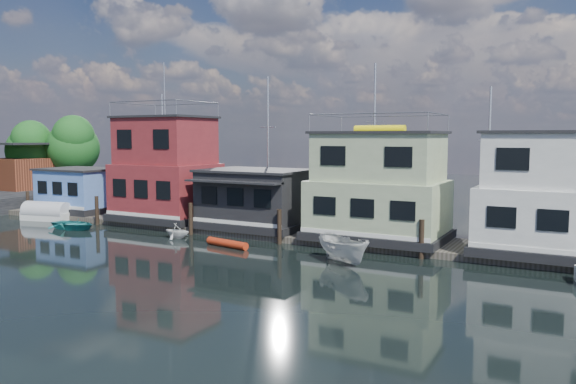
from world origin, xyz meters
The scene contains 15 objects.
ground centered at (0.00, 0.00, 0.00)m, with size 160.00×160.00×0.00m, color black.
dock centered at (0.00, 12.00, 0.20)m, with size 48.00×5.00×0.40m, color #595147.
houseboat_blue centered at (-18.00, 12.00, 2.21)m, with size 6.40×4.90×3.66m.
houseboat_red centered at (-8.50, 12.00, 4.10)m, with size 7.40×5.90×11.86m.
houseboat_dark centered at (-0.50, 11.98, 2.42)m, with size 7.40×6.10×4.06m.
houseboat_green centered at (8.50, 12.00, 3.55)m, with size 8.40×5.90×7.03m.
houseboat_white centered at (18.50, 12.00, 3.54)m, with size 8.40×5.90×6.66m.
pilings centered at (-0.33, 9.20, 1.10)m, with size 42.28×0.28×2.20m.
background_masts centered at (4.76, 18.00, 5.55)m, with size 36.40×0.16×12.00m.
shore centered at (-30.67, 15.86, 3.60)m, with size 12.40×15.72×8.24m.
red_kayak centered at (0.69, 6.78, 0.24)m, with size 0.47×0.47×3.21m, color #B52D13.
dinghy_white centered at (-3.96, 7.69, 0.51)m, with size 1.67×1.94×1.02m, color white.
motorboat centered at (8.72, 6.03, 0.78)m, with size 1.53×4.06×1.57m, color silver.
dinghy_teal centered at (-12.89, 6.90, 0.37)m, with size 2.57×3.60×0.74m, color teal.
tarp_runabout centered at (-18.38, 8.93, 0.61)m, with size 4.23×2.34×1.62m.
Camera 1 is at (20.09, -21.10, 6.78)m, focal length 35.00 mm.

